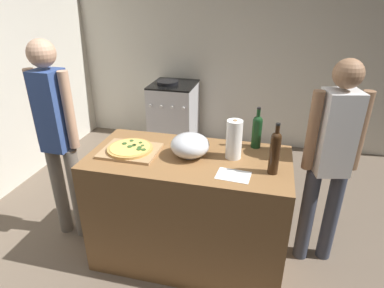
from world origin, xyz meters
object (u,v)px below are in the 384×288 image
Objects in this scene: pizza at (130,148)px; person_in_red at (331,156)px; mixing_bowl at (191,145)px; person_in_stripes at (57,134)px; wine_bottle_dark at (275,151)px; paper_towel_roll at (234,139)px; wine_bottle_green at (257,130)px; stove at (174,116)px.

pizza is 0.20× the size of person_in_red.
person_in_stripes is (-1.07, 0.03, -0.04)m from mixing_bowl.
mixing_bowl is 0.57m from wine_bottle_dark.
wine_bottle_dark is 0.20× the size of person_in_stripes.
mixing_bowl is at bearing 5.53° from pizza.
mixing_bowl is 0.98× the size of paper_towel_roll.
mixing_bowl is 0.88× the size of wine_bottle_green.
wine_bottle_green is at bearing 30.69° from mixing_bowl.
pizza is 2.05m from stove.
stove is at bearing 110.06° from mixing_bowl.
mixing_bowl is 0.17× the size of person_in_red.
mixing_bowl reaches higher than pizza.
wine_bottle_green is 0.19× the size of person_in_stripes.
wine_bottle_green is at bearing 8.71° from person_in_stripes.
pizza is 0.20× the size of person_in_stripes.
mixing_bowl is at bearing -1.42° from person_in_stripes.
paper_towel_roll is 1.37m from person_in_stripes.
person_in_red reaches higher than wine_bottle_dark.
wine_bottle_green is at bearing 109.77° from wine_bottle_dark.
wine_bottle_green is 2.11m from stove.
pizza is 0.64m from person_in_stripes.
wine_bottle_dark reaches higher than mixing_bowl.
pizza is 1.01m from wine_bottle_dark.
pizza reaches higher than stove.
paper_towel_roll is (0.29, 0.05, 0.05)m from mixing_bowl.
mixing_bowl is 0.16× the size of person_in_stripes.
wine_bottle_green is 0.34× the size of stove.
mixing_bowl is 0.30× the size of stove.
stove is (-0.70, 1.93, -0.54)m from mixing_bowl.
person_in_stripes is at bearing 173.82° from pizza.
person_in_red is at bearing 38.60° from wine_bottle_dark.
wine_bottle_green is at bearing 175.35° from person_in_red.
paper_towel_roll is 0.30× the size of stove.
wine_bottle_green is 0.19× the size of person_in_red.
person_in_stripes is at bearing -174.71° from person_in_red.
wine_bottle_green reaches higher than pizza.
wine_bottle_dark reaches higher than stove.
wine_bottle_dark is (1.00, -0.06, 0.12)m from pizza.
person_in_red is (0.52, -0.04, -0.13)m from wine_bottle_green.
wine_bottle_dark is at bearing -29.44° from paper_towel_roll.
pizza is 0.44m from mixing_bowl.
stove is 0.58× the size of person_in_red.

